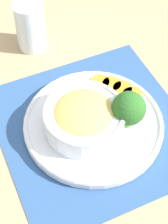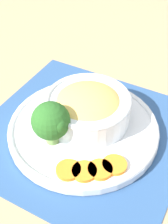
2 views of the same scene
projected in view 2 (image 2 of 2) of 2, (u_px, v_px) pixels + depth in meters
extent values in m
plane|color=tan|center=(83.00, 133.00, 0.64)|extent=(4.00, 4.00, 0.00)
cube|color=#2D5184|center=(83.00, 132.00, 0.64)|extent=(0.45, 0.44, 0.00)
cylinder|color=silver|center=(83.00, 129.00, 0.63)|extent=(0.30, 0.30, 0.02)
torus|color=silver|center=(83.00, 126.00, 0.63)|extent=(0.30, 0.30, 0.01)
cylinder|color=silver|center=(89.00, 110.00, 0.62)|extent=(0.17, 0.17, 0.05)
torus|color=silver|center=(89.00, 100.00, 0.61)|extent=(0.17, 0.17, 0.01)
ellipsoid|color=#E0B75B|center=(89.00, 105.00, 0.61)|extent=(0.14, 0.14, 0.06)
cylinder|color=#759E51|center=(52.00, 136.00, 0.59)|extent=(0.03, 0.03, 0.03)
sphere|color=#286023|center=(51.00, 121.00, 0.56)|extent=(0.07, 0.07, 0.07)
sphere|color=#286023|center=(58.00, 125.00, 0.55)|extent=(0.03, 0.03, 0.03)
sphere|color=#286023|center=(44.00, 114.00, 0.57)|extent=(0.03, 0.03, 0.03)
cylinder|color=orange|center=(68.00, 170.00, 0.54)|extent=(0.04, 0.04, 0.01)
cylinder|color=orange|center=(84.00, 171.00, 0.54)|extent=(0.04, 0.04, 0.01)
cylinder|color=orange|center=(100.00, 170.00, 0.54)|extent=(0.04, 0.04, 0.01)
cylinder|color=orange|center=(115.00, 165.00, 0.55)|extent=(0.04, 0.04, 0.01)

